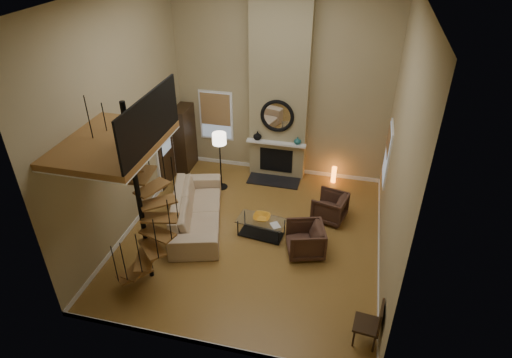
% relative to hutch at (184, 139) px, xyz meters
% --- Properties ---
extents(ground, '(6.00, 6.50, 0.01)m').
position_rel_hutch_xyz_m(ground, '(2.78, -2.79, -0.95)').
color(ground, '#AF8038').
rests_on(ground, ground).
extents(back_wall, '(6.00, 0.02, 5.50)m').
position_rel_hutch_xyz_m(back_wall, '(2.78, 0.46, 1.80)').
color(back_wall, tan).
rests_on(back_wall, ground).
extents(front_wall, '(6.00, 0.02, 5.50)m').
position_rel_hutch_xyz_m(front_wall, '(2.78, -6.04, 1.80)').
color(front_wall, tan).
rests_on(front_wall, ground).
extents(left_wall, '(0.02, 6.50, 5.50)m').
position_rel_hutch_xyz_m(left_wall, '(-0.22, -2.79, 1.80)').
color(left_wall, tan).
rests_on(left_wall, ground).
extents(right_wall, '(0.02, 6.50, 5.50)m').
position_rel_hutch_xyz_m(right_wall, '(5.78, -2.79, 1.80)').
color(right_wall, tan).
rests_on(right_wall, ground).
extents(baseboard_back, '(6.00, 0.02, 0.12)m').
position_rel_hutch_xyz_m(baseboard_back, '(2.78, 0.45, -0.89)').
color(baseboard_back, white).
rests_on(baseboard_back, ground).
extents(baseboard_front, '(6.00, 0.02, 0.12)m').
position_rel_hutch_xyz_m(baseboard_front, '(2.78, -6.03, -0.89)').
color(baseboard_front, white).
rests_on(baseboard_front, ground).
extents(baseboard_left, '(0.02, 6.50, 0.12)m').
position_rel_hutch_xyz_m(baseboard_left, '(-0.21, -2.79, -0.89)').
color(baseboard_left, white).
rests_on(baseboard_left, ground).
extents(baseboard_right, '(0.02, 6.50, 0.12)m').
position_rel_hutch_xyz_m(baseboard_right, '(5.77, -2.79, -0.89)').
color(baseboard_right, white).
rests_on(baseboard_right, ground).
extents(chimney_breast, '(1.60, 0.38, 5.50)m').
position_rel_hutch_xyz_m(chimney_breast, '(2.78, 0.27, 1.80)').
color(chimney_breast, '#968961').
rests_on(chimney_breast, ground).
extents(hearth, '(1.50, 0.60, 0.04)m').
position_rel_hutch_xyz_m(hearth, '(2.78, -0.22, -0.93)').
color(hearth, black).
rests_on(hearth, ground).
extents(firebox, '(0.95, 0.02, 0.72)m').
position_rel_hutch_xyz_m(firebox, '(2.78, 0.07, -0.40)').
color(firebox, black).
rests_on(firebox, chimney_breast).
extents(mantel, '(1.70, 0.18, 0.06)m').
position_rel_hutch_xyz_m(mantel, '(2.78, -0.01, 0.20)').
color(mantel, white).
rests_on(mantel, chimney_breast).
extents(mirror_frame, '(0.94, 0.10, 0.94)m').
position_rel_hutch_xyz_m(mirror_frame, '(2.78, 0.05, 1.00)').
color(mirror_frame, black).
rests_on(mirror_frame, chimney_breast).
extents(mirror_disc, '(0.80, 0.01, 0.80)m').
position_rel_hutch_xyz_m(mirror_disc, '(2.78, 0.06, 1.00)').
color(mirror_disc, white).
rests_on(mirror_disc, chimney_breast).
extents(vase_left, '(0.24, 0.24, 0.25)m').
position_rel_hutch_xyz_m(vase_left, '(2.23, 0.03, 0.35)').
color(vase_left, black).
rests_on(vase_left, mantel).
extents(vase_right, '(0.20, 0.20, 0.21)m').
position_rel_hutch_xyz_m(vase_right, '(3.38, 0.03, 0.33)').
color(vase_right, '#185355').
rests_on(vase_right, mantel).
extents(window_back, '(1.02, 0.06, 1.52)m').
position_rel_hutch_xyz_m(window_back, '(0.88, 0.44, 0.67)').
color(window_back, white).
rests_on(window_back, back_wall).
extents(window_right, '(0.06, 1.02, 1.52)m').
position_rel_hutch_xyz_m(window_right, '(5.75, -0.79, 0.68)').
color(window_right, white).
rests_on(window_right, right_wall).
extents(entry_door, '(0.10, 1.05, 2.16)m').
position_rel_hutch_xyz_m(entry_door, '(-0.17, -0.99, 0.10)').
color(entry_door, white).
rests_on(entry_door, ground).
extents(loft, '(1.70, 2.20, 1.09)m').
position_rel_hutch_xyz_m(loft, '(0.74, -4.59, 2.29)').
color(loft, olive).
rests_on(loft, left_wall).
extents(spiral_stair, '(1.47, 1.47, 4.06)m').
position_rel_hutch_xyz_m(spiral_stair, '(1.00, -4.58, 0.83)').
color(spiral_stair, black).
rests_on(spiral_stair, ground).
extents(hutch, '(0.42, 0.89, 1.99)m').
position_rel_hutch_xyz_m(hutch, '(0.00, 0.00, 0.00)').
color(hutch, '#301E10').
rests_on(hutch, ground).
extents(sofa, '(1.93, 3.13, 0.85)m').
position_rel_hutch_xyz_m(sofa, '(1.29, -2.58, -0.55)').
color(sofa, tan).
rests_on(sofa, ground).
extents(armchair_near, '(0.95, 0.93, 0.72)m').
position_rel_hutch_xyz_m(armchair_near, '(4.59, -1.64, -0.60)').
color(armchair_near, '#462B20').
rests_on(armchair_near, ground).
extents(armchair_far, '(1.03, 1.02, 0.76)m').
position_rel_hutch_xyz_m(armchair_far, '(4.17, -3.02, -0.60)').
color(armchair_far, '#462B20').
rests_on(armchair_far, ground).
extents(coffee_table, '(1.21, 0.71, 0.44)m').
position_rel_hutch_xyz_m(coffee_table, '(2.98, -2.69, -0.67)').
color(coffee_table, silver).
rests_on(coffee_table, ground).
extents(bowl, '(0.41, 0.41, 0.10)m').
position_rel_hutch_xyz_m(bowl, '(2.98, -2.64, -0.45)').
color(bowl, gold).
rests_on(bowl, coffee_table).
extents(book, '(0.31, 0.33, 0.03)m').
position_rel_hutch_xyz_m(book, '(3.33, -2.84, -0.49)').
color(book, gray).
rests_on(book, coffee_table).
extents(floor_lamp, '(0.38, 0.38, 1.70)m').
position_rel_hutch_xyz_m(floor_lamp, '(1.40, -0.87, 0.46)').
color(floor_lamp, black).
rests_on(floor_lamp, ground).
extents(accent_lamp, '(0.14, 0.14, 0.49)m').
position_rel_hutch_xyz_m(accent_lamp, '(4.47, 0.17, -0.70)').
color(accent_lamp, orange).
rests_on(accent_lamp, ground).
extents(side_chair, '(0.50, 0.50, 0.98)m').
position_rel_hutch_xyz_m(side_chair, '(5.61, -5.23, -0.42)').
color(side_chair, '#301E10').
rests_on(side_chair, ground).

